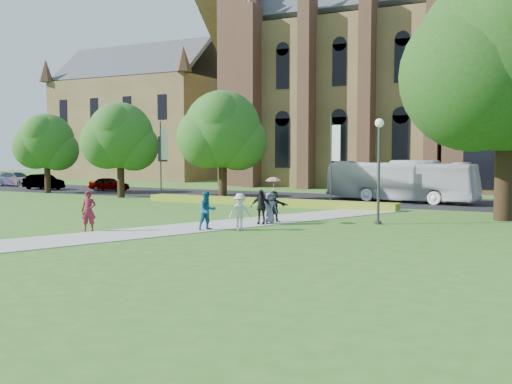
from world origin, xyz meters
The scene contains 24 objects.
ground centered at (0.00, 0.00, 0.00)m, with size 160.00×160.00×0.00m, color #35601D.
road centered at (0.00, 20.00, 0.01)m, with size 160.00×10.00×0.02m, color black.
footpath centered at (0.00, 1.00, 0.02)m, with size 3.20×30.00×0.04m, color #B2B2A8.
flower_hedge centered at (-2.00, 13.20, 0.23)m, with size 18.00×1.40×0.45m, color gold.
cathedral centered at (10.00, 39.73, 12.98)m, with size 52.60×18.25×28.00m.
building_west centered at (-34.00, 42.00, 9.21)m, with size 22.00×14.00×18.30m.
streetlamp centered at (7.50, 6.50, 3.30)m, with size 0.44×0.44×5.24m.
large_tree centered at (13.00, 11.00, 8.37)m, with size 9.60×9.60×13.20m.
street_tree_0 centered at (-15.00, 14.00, 4.87)m, with size 5.20×5.20×7.50m.
street_tree_1 centered at (-6.00, 14.50, 5.22)m, with size 5.60×5.60×8.05m.
street_tree_2 centered at (-24.00, 15.00, 4.53)m, with size 4.80×4.80×6.95m.
banner_pole_0 centered at (2.11, 15.20, 3.39)m, with size 0.70×0.10×6.00m.
banner_pole_1 centered at (-11.89, 15.20, 3.39)m, with size 0.70×0.10×6.00m.
tour_coach centered at (5.69, 19.79, 1.52)m, with size 2.51×10.75×2.99m, color silver.
car_0 centered at (-20.91, 19.43, 0.65)m, with size 1.48×3.69×1.26m, color gray.
car_1 centered at (-27.85, 18.13, 0.75)m, with size 1.55×4.44×1.46m, color gray.
car_2 centered at (-34.72, 20.87, 0.76)m, with size 2.07×5.10×1.48m, color gray.
pedestrian_0 centered at (-3.43, -2.08, 0.95)m, with size 0.66×0.44×1.82m, color maroon.
pedestrian_1 centered at (1.11, 0.66, 0.92)m, with size 0.86×0.67×1.77m, color #1A5482.
pedestrian_2 centered at (2.42, 1.40, 0.87)m, with size 1.07×0.62×1.66m, color silver.
pedestrian_3 centered at (2.40, 3.63, 0.89)m, with size 1.00×0.42×1.70m, color black.
pedestrian_4 centered at (2.63, 4.10, 0.81)m, with size 0.76×0.49×1.55m, color slate.
pedestrian_5 centered at (2.57, 4.77, 0.84)m, with size 1.48×0.47×1.59m, color #23242A.
parasol centered at (2.81, 4.20, 1.92)m, with size 0.76×0.76×0.67m, color #CD9196.
Camera 1 is at (14.66, -21.49, 3.58)m, focal length 40.00 mm.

